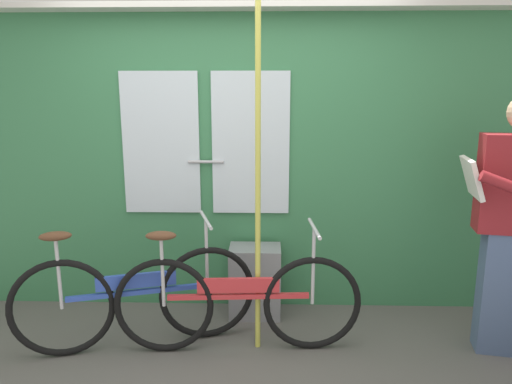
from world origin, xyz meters
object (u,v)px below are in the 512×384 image
at_px(passenger_reading_newspaper, 512,222).
at_px(bicycle_near_door, 136,297).
at_px(bicycle_leaning_behind, 237,301).
at_px(trash_bin_by_wall, 255,281).
at_px(handrail_pole, 258,183).

bearing_deg(passenger_reading_newspaper, bicycle_near_door, 10.82).
bearing_deg(bicycle_leaning_behind, bicycle_near_door, 173.93).
bearing_deg(trash_bin_by_wall, bicycle_leaning_behind, -101.18).
bearing_deg(handrail_pole, trash_bin_by_wall, 93.96).
height_order(bicycle_leaning_behind, trash_bin_by_wall, bicycle_leaning_behind).
height_order(bicycle_near_door, handrail_pole, handrail_pole).
height_order(bicycle_near_door, bicycle_leaning_behind, bicycle_near_door).
relative_size(passenger_reading_newspaper, trash_bin_by_wall, 3.09).
xyz_separation_m(bicycle_near_door, passenger_reading_newspaper, (2.48, 0.02, 0.55)).
relative_size(bicycle_near_door, bicycle_leaning_behind, 0.96).
bearing_deg(bicycle_leaning_behind, handrail_pole, 15.58).
bearing_deg(passenger_reading_newspaper, bicycle_leaning_behind, 11.95).
bearing_deg(bicycle_near_door, bicycle_leaning_behind, -18.83).
distance_m(bicycle_leaning_behind, trash_bin_by_wall, 0.55).
bearing_deg(trash_bin_by_wall, handrail_pole, -86.04).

